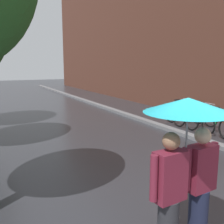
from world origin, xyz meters
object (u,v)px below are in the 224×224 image
Objects in this scene: parked_bicycle_5 at (189,116)px; parked_bicycle_4 at (201,119)px; parked_bicycle_6 at (180,113)px; parked_bicycle_3 at (220,123)px; couple_under_umbrella at (186,154)px.

parked_bicycle_4 is at bearing -87.89° from parked_bicycle_5.
parked_bicycle_4 is at bearing -97.58° from parked_bicycle_6.
parked_bicycle_3 is 1.06× the size of parked_bicycle_5.
parked_bicycle_3 is 1.01× the size of parked_bicycle_6.
parked_bicycle_5 is at bearing 46.99° from couple_under_umbrella.
parked_bicycle_3 is at bearing -93.09° from parked_bicycle_6.
parked_bicycle_4 and parked_bicycle_5 have the same top height.
parked_bicycle_5 is at bearing -105.24° from parked_bicycle_6.
parked_bicycle_5 is (-0.02, 0.64, 0.00)m from parked_bicycle_4.
parked_bicycle_6 is (0.21, 0.79, 0.00)m from parked_bicycle_5.
parked_bicycle_6 is at bearing 74.76° from parked_bicycle_5.
parked_bicycle_6 is at bearing 82.42° from parked_bicycle_4.
parked_bicycle_3 and parked_bicycle_5 have the same top height.
couple_under_umbrella reaches higher than parked_bicycle_6.
parked_bicycle_4 and parked_bicycle_6 have the same top height.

